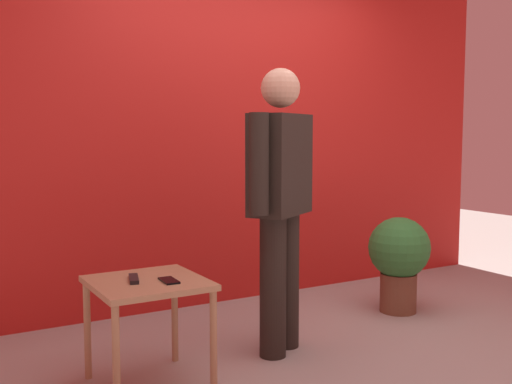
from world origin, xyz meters
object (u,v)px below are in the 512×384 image
Objects in this scene: cell_phone at (169,281)px; tv_remote at (134,279)px; side_table at (148,295)px; standing_person at (280,196)px; potted_plant at (399,256)px.

cell_phone is 0.18m from tv_remote.
cell_phone is at bearing -19.39° from tv_remote.
side_table is 3.23× the size of tv_remote.
standing_person reaches higher than side_table.
side_table is (-0.84, -0.08, -0.46)m from standing_person.
tv_remote is at bearing 159.90° from side_table.
cell_phone is 0.21× the size of potted_plant.
cell_phone reaches higher than side_table.
standing_person reaches higher than potted_plant.
potted_plant reaches higher than tv_remote.
standing_person is at bearing 19.69° from tv_remote.
tv_remote reaches higher than cell_phone.
tv_remote is (-0.90, -0.05, -0.37)m from standing_person.
standing_person reaches higher than cell_phone.
potted_plant is at bearing 14.84° from cell_phone.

